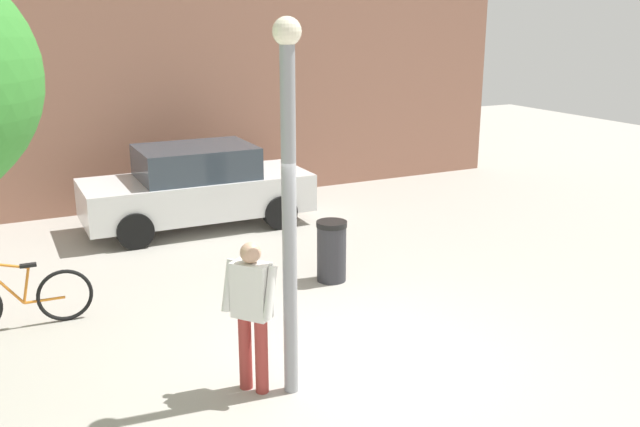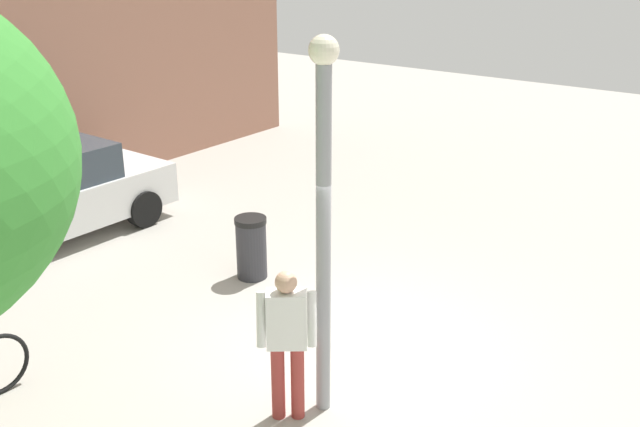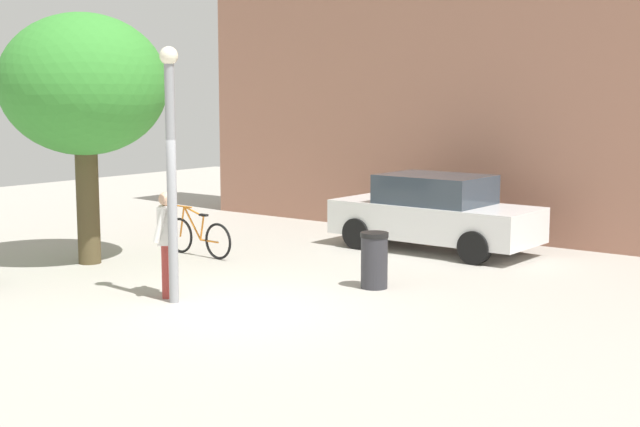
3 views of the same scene
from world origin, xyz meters
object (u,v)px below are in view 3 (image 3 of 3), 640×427
(lamppost, at_px, (171,158))
(bicycle_orange, at_px, (198,237))
(person_by_lamppost, at_px, (166,237))
(trash_bin, at_px, (374,260))
(parked_car_white, at_px, (435,213))
(plaza_tree, at_px, (84,86))

(lamppost, distance_m, bicycle_orange, 4.30)
(person_by_lamppost, bearing_deg, trash_bin, 48.20)
(trash_bin, bearing_deg, lamppost, -125.00)
(person_by_lamppost, height_order, parked_car_white, person_by_lamppost)
(bicycle_orange, xyz_separation_m, parked_car_white, (3.39, 3.34, 0.39))
(lamppost, distance_m, person_by_lamppost, 1.32)
(lamppost, xyz_separation_m, parked_car_white, (0.93, 6.34, -1.45))
(person_by_lamppost, distance_m, plaza_tree, 4.12)
(lamppost, bearing_deg, trash_bin, 55.00)
(lamppost, relative_size, person_by_lamppost, 2.33)
(person_by_lamppost, distance_m, bicycle_orange, 3.56)
(person_by_lamppost, height_order, plaza_tree, plaza_tree)
(plaza_tree, height_order, parked_car_white, plaza_tree)
(plaza_tree, bearing_deg, bicycle_orange, 57.97)
(plaza_tree, bearing_deg, lamppost, -18.83)
(person_by_lamppost, distance_m, parked_car_white, 6.29)
(plaza_tree, bearing_deg, trash_bin, 15.15)
(bicycle_orange, distance_m, parked_car_white, 4.78)
(trash_bin, bearing_deg, person_by_lamppost, -131.80)
(bicycle_orange, relative_size, trash_bin, 1.94)
(lamppost, height_order, trash_bin, lamppost)
(lamppost, distance_m, trash_bin, 3.74)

